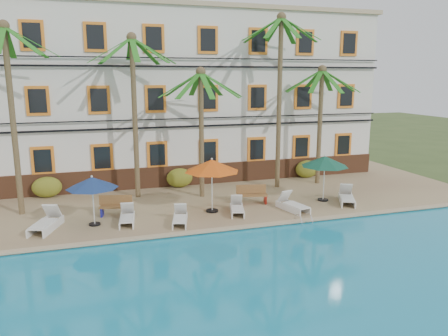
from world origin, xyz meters
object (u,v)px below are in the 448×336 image
object	(u,v)px
umbrella_blue	(92,183)
umbrella_red	(212,166)
palm_a	(10,94)
umbrella_green	(325,162)
palm_b	(134,94)
lounger_a	(46,222)
bench_right	(252,194)
palm_e	(321,107)
lounger_c	(180,218)
palm_c	(201,113)
bench_left	(117,205)
lounger_f	(347,197)
lounger_e	(292,204)
lounger_b	(127,217)
lounger_d	(237,208)
palm_d	(280,80)
pool_ladder	(303,222)

from	to	relation	value
umbrella_blue	umbrella_red	world-z (taller)	umbrella_red
palm_a	umbrella_green	world-z (taller)	palm_a
palm_b	lounger_a	distance (m)	7.66
palm_b	bench_right	xyz separation A→B (m)	(5.30, -2.93, -4.87)
palm_e	lounger_c	bearing A→B (deg)	-153.01
palm_c	bench_left	world-z (taller)	palm_c
umbrella_blue	lounger_f	world-z (taller)	umbrella_blue
umbrella_blue	bench_left	bearing A→B (deg)	46.42
palm_c	lounger_e	distance (m)	6.49
umbrella_green	bench_left	xyz separation A→B (m)	(-10.22, 0.67, -1.56)
palm_e	umbrella_green	distance (m)	4.52
palm_a	palm_c	size ratio (longest dim) A/B	1.28
palm_b	lounger_c	size ratio (longest dim) A/B	4.76
palm_c	lounger_f	world-z (taller)	palm_c
palm_e	lounger_b	xyz separation A→B (m)	(-11.49, -4.00, -4.21)
lounger_c	umbrella_blue	bearing A→B (deg)	165.58
umbrella_green	lounger_f	xyz separation A→B (m)	(0.89, -0.76, -1.74)
palm_b	lounger_d	distance (m)	7.76
lounger_c	lounger_d	bearing A→B (deg)	12.51
palm_c	palm_e	size ratio (longest dim) A/B	0.98
palm_c	palm_b	bearing A→B (deg)	164.16
umbrella_red	lounger_a	size ratio (longest dim) A/B	1.20
palm_b	umbrella_blue	world-z (taller)	palm_b
palm_d	lounger_e	distance (m)	7.28
palm_e	bench_right	world-z (taller)	palm_e
umbrella_blue	umbrella_green	distance (m)	11.24
palm_b	umbrella_green	xyz separation A→B (m)	(8.94, -3.58, -3.30)
bench_left	pool_ladder	distance (m)	8.42
palm_d	lounger_a	world-z (taller)	palm_d
palm_e	lounger_a	bearing A→B (deg)	-165.40
umbrella_blue	umbrella_red	size ratio (longest dim) A/B	0.85
lounger_b	bench_right	world-z (taller)	bench_right
palm_d	lounger_f	xyz separation A→B (m)	(1.96, -4.06, -5.73)
palm_d	palm_e	bearing A→B (deg)	3.22
palm_a	lounger_a	size ratio (longest dim) A/B	4.00
lounger_d	lounger_f	world-z (taller)	lounger_f
umbrella_blue	lounger_a	distance (m)	2.46
lounger_f	pool_ladder	bearing A→B (deg)	-150.31
umbrella_green	palm_d	bearing A→B (deg)	107.95
bench_left	lounger_b	bearing A→B (deg)	-74.30
lounger_d	pool_ladder	size ratio (longest dim) A/B	2.37
palm_a	lounger_a	bearing A→B (deg)	-64.49
palm_d	lounger_c	world-z (taller)	palm_d
lounger_c	palm_b	bearing A→B (deg)	104.18
umbrella_red	lounger_d	xyz separation A→B (m)	(1.04, -0.58, -1.93)
palm_b	lounger_a	size ratio (longest dim) A/B	3.90
lounger_e	bench_left	xyz separation A→B (m)	(-7.97, 1.70, 0.19)
palm_b	bench_right	distance (m)	7.77
umbrella_blue	lounger_b	world-z (taller)	umbrella_blue
lounger_c	lounger_e	size ratio (longest dim) A/B	0.90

